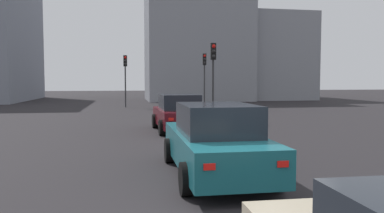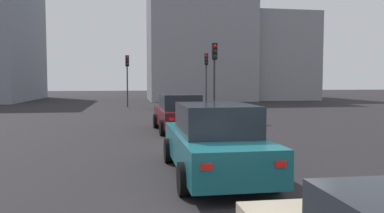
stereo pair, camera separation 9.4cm
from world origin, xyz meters
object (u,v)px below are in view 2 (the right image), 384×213
object	(u,v)px
car_maroon_lead	(180,114)
traffic_light_far_left	(127,70)
traffic_light_near_right	(215,65)
car_teal_second	(214,141)
traffic_light_near_left	(206,69)

from	to	relation	value
car_maroon_lead	traffic_light_far_left	world-z (taller)	traffic_light_far_left
traffic_light_near_right	traffic_light_far_left	size ratio (longest dim) A/B	0.99
car_maroon_lead	traffic_light_near_right	xyz separation A→B (m)	(4.14, -2.49, 2.27)
car_teal_second	traffic_light_far_left	distance (m)	23.46
traffic_light_near_left	traffic_light_near_right	distance (m)	9.40
traffic_light_near_right	car_teal_second	bearing A→B (deg)	-11.58
car_maroon_lead	car_teal_second	xyz separation A→B (m)	(-7.77, 0.26, 0.03)
car_teal_second	traffic_light_near_right	world-z (taller)	traffic_light_near_right
traffic_light_near_left	traffic_light_far_left	distance (m)	6.51
car_teal_second	traffic_light_far_left	world-z (taller)	traffic_light_far_left
car_maroon_lead	traffic_light_far_left	bearing A→B (deg)	6.29
car_teal_second	traffic_light_near_left	distance (m)	21.73
traffic_light_near_right	traffic_light_far_left	world-z (taller)	traffic_light_far_left
car_teal_second	traffic_light_near_right	size ratio (longest dim) A/B	1.15
car_maroon_lead	car_teal_second	world-z (taller)	car_teal_second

